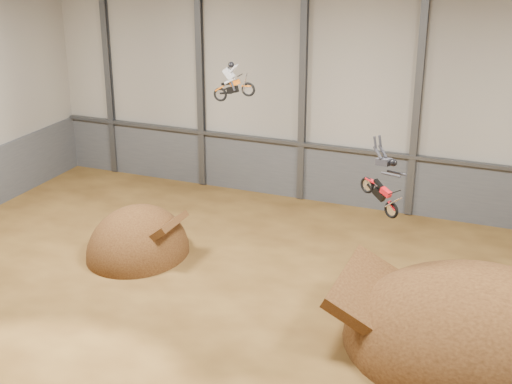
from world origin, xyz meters
TOP-DOWN VIEW (x-y plane):
  - floor at (0.00, 0.00)m, footprint 40.00×40.00m
  - back_wall at (0.00, 15.00)m, footprint 40.00×0.10m
  - lower_band_back at (0.00, 14.90)m, footprint 39.80×0.18m
  - steel_rail at (0.00, 14.75)m, footprint 39.80×0.35m
  - steel_column_0 at (-16.67, 14.80)m, footprint 0.40×0.36m
  - steel_column_1 at (-10.00, 14.80)m, footprint 0.40×0.36m
  - steel_column_2 at (-3.33, 14.80)m, footprint 0.40×0.36m
  - steel_column_3 at (3.33, 14.80)m, footprint 0.40×0.36m
  - takeoff_ramp at (-8.56, 4.28)m, footprint 5.07×5.84m
  - landing_ramp at (8.64, 1.87)m, footprint 10.98×9.71m
  - fmx_rider_a at (-3.95, 6.48)m, footprint 2.57×1.00m
  - fmx_rider_b at (3.80, 3.35)m, footprint 3.75×2.59m

SIDE VIEW (x-z plane):
  - floor at x=0.00m, z-range 0.00..0.00m
  - takeoff_ramp at x=-8.56m, z-range -2.53..2.53m
  - landing_ramp at x=8.64m, z-range -3.17..3.17m
  - lower_band_back at x=0.00m, z-range 0.00..3.50m
  - steel_rail at x=0.00m, z-range 3.45..3.65m
  - fmx_rider_b at x=3.80m, z-range 4.50..8.12m
  - back_wall at x=0.00m, z-range 0.00..14.00m
  - steel_column_0 at x=-16.67m, z-range 0.05..13.95m
  - steel_column_1 at x=-10.00m, z-range 0.05..13.95m
  - steel_column_2 at x=-3.33m, z-range 0.05..13.95m
  - steel_column_3 at x=3.33m, z-range 0.05..13.95m
  - fmx_rider_a at x=-3.95m, z-range 7.87..10.24m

